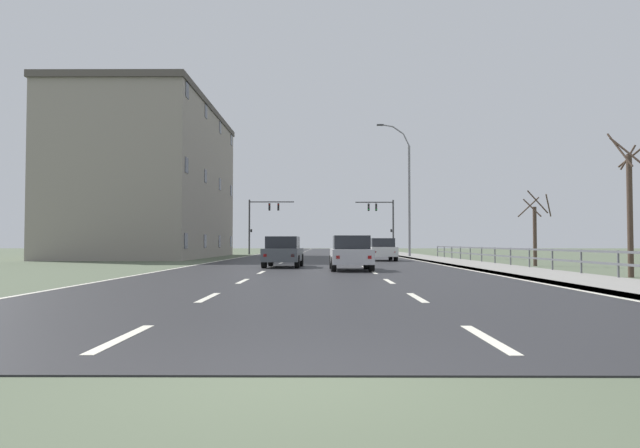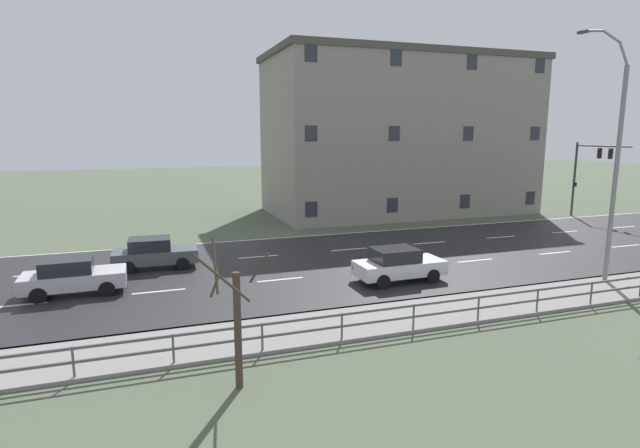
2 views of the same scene
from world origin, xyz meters
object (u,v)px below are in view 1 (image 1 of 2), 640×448
car_near_left (382,249)px  brick_building (152,182)px  car_far_left (283,252)px  street_lamp_midground (407,192)px  car_far_right (351,253)px  traffic_signal_right (384,217)px  traffic_signal_left (260,217)px

car_near_left → brick_building: size_ratio=0.19×
car_far_left → street_lamp_midground: bearing=66.7°
car_far_right → brick_building: (-16.29, 23.91, 5.79)m
car_far_right → brick_building: brick_building is taller
car_near_left → brick_building: brick_building is taller
traffic_signal_right → brick_building: size_ratio=0.27×
street_lamp_midground → brick_building: size_ratio=0.52×
traffic_signal_right → street_lamp_midground: bearing=-87.8°
car_near_left → car_far_left: size_ratio=0.99×
brick_building → traffic_signal_right: bearing=29.9°
car_far_left → brick_building: (-13.02, 20.57, 5.79)m
street_lamp_midground → car_far_left: size_ratio=2.76×
street_lamp_midground → brick_building: (-22.23, 1.12, 1.01)m
traffic_signal_right → car_far_left: size_ratio=1.44×
street_lamp_midground → car_far_right: bearing=-104.6°
street_lamp_midground → car_far_right: size_ratio=2.79×
traffic_signal_left → car_near_left: 25.40m
car_far_right → brick_building: bearing=123.4°
car_far_left → traffic_signal_left: bearing=100.4°
car_near_left → street_lamp_midground: bearing=69.5°
traffic_signal_right → traffic_signal_left: traffic_signal_left is taller
car_far_right → brick_building: 29.51m
car_far_left → brick_building: size_ratio=0.19×
street_lamp_midground → car_far_left: street_lamp_midground is taller
traffic_signal_right → car_near_left: 22.85m
street_lamp_midground → car_far_right: (-5.94, -22.79, -4.78)m
brick_building → street_lamp_midground: bearing=-2.9°
traffic_signal_right → car_far_left: traffic_signal_right is taller
street_lamp_midground → car_far_left: bearing=-115.3°
car_far_left → car_far_right: 4.68m
car_near_left → car_far_left: (-6.09, -10.57, 0.00)m
car_far_right → traffic_signal_right: bearing=80.7°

